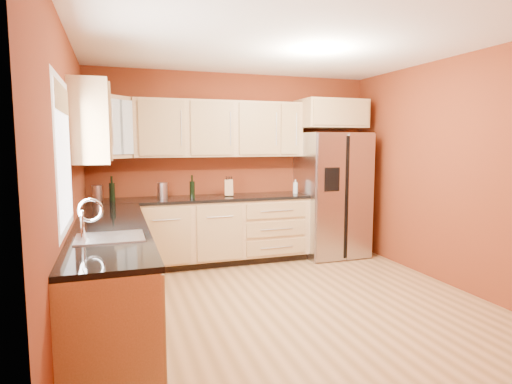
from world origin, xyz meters
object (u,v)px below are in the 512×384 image
(wine_bottle_a, at_px, (112,189))
(soap_dispenser, at_px, (295,187))
(canister_left, at_px, (97,193))
(refrigerator, at_px, (332,195))
(knife_block, at_px, (229,188))

(wine_bottle_a, relative_size, soap_dispenser, 1.57)
(canister_left, bearing_deg, soap_dispenser, -0.76)
(refrigerator, xyz_separation_m, wine_bottle_a, (-3.02, 0.04, 0.19))
(wine_bottle_a, relative_size, knife_block, 1.42)
(wine_bottle_a, bearing_deg, knife_block, 1.97)
(knife_block, bearing_deg, canister_left, -168.24)
(canister_left, height_order, soap_dispenser, same)
(knife_block, distance_m, soap_dispenser, 0.97)
(canister_left, bearing_deg, refrigerator, -1.74)
(soap_dispenser, bearing_deg, canister_left, 179.24)
(canister_left, height_order, knife_block, knife_block)
(refrigerator, distance_m, knife_block, 1.53)
(refrigerator, height_order, wine_bottle_a, refrigerator)
(canister_left, xyz_separation_m, knife_block, (1.68, -0.01, 0.01))
(canister_left, xyz_separation_m, wine_bottle_a, (0.18, -0.06, 0.06))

